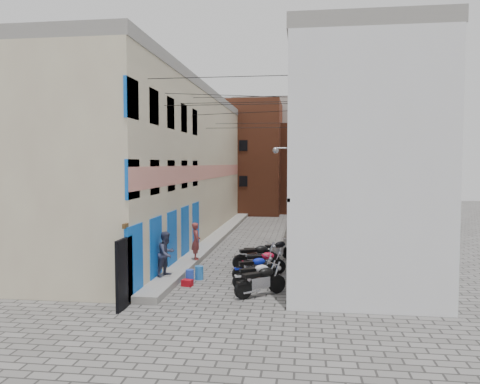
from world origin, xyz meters
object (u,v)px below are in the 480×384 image
at_px(motorcycle_c, 254,267).
at_px(water_jug_near, 190,276).
at_px(motorcycle_e, 256,255).
at_px(person_b, 166,254).
at_px(water_jug_far, 199,273).
at_px(motorcycle_f, 257,253).
at_px(person_a, 196,241).
at_px(red_crate, 187,283).
at_px(motorcycle_d, 263,261).
at_px(motorcycle_g, 277,249).
at_px(motorcycle_a, 261,279).
at_px(motorcycle_b, 257,274).

xyz_separation_m(motorcycle_c, water_jug_near, (-2.39, -0.73, -0.27)).
xyz_separation_m(motorcycle_e, person_b, (-3.17, -2.65, 0.48)).
height_order(water_jug_near, water_jug_far, water_jug_far).
relative_size(motorcycle_e, motorcycle_f, 1.19).
distance_m(person_a, red_crate, 3.70).
bearing_deg(motorcycle_c, motorcycle_d, 139.34).
xyz_separation_m(motorcycle_c, motorcycle_g, (0.68, 3.77, 0.02)).
xyz_separation_m(motorcycle_f, water_jug_near, (-2.24, -3.53, -0.27)).
xyz_separation_m(water_jug_far, red_crate, (-0.22, -1.04, -0.14)).
distance_m(motorcycle_a, motorcycle_g, 5.95).
bearing_deg(motorcycle_g, motorcycle_c, -50.94).
distance_m(motorcycle_b, person_a, 4.66).
distance_m(motorcycle_e, person_b, 4.16).
bearing_deg(person_a, motorcycle_a, -164.73).
distance_m(motorcycle_g, water_jug_near, 5.45).
distance_m(motorcycle_e, water_jug_far, 2.92).
distance_m(motorcycle_e, red_crate, 3.86).
xyz_separation_m(motorcycle_f, water_jug_far, (-1.99, -3.01, -0.26)).
bearing_deg(water_jug_near, motorcycle_f, 57.60).
xyz_separation_m(motorcycle_f, person_a, (-2.68, -0.51, 0.56)).
height_order(motorcycle_e, motorcycle_g, motorcycle_e).
xyz_separation_m(motorcycle_a, motorcycle_e, (-0.54, 4.03, 0.03)).
distance_m(motorcycle_b, motorcycle_d, 2.17).
bearing_deg(red_crate, motorcycle_f, 61.44).
xyz_separation_m(motorcycle_d, person_b, (-3.52, -1.77, 0.55)).
relative_size(motorcycle_b, person_a, 1.09).
height_order(motorcycle_e, water_jug_far, motorcycle_e).
relative_size(motorcycle_d, water_jug_far, 3.64).
height_order(motorcycle_a, motorcycle_b, motorcycle_a).
xyz_separation_m(motorcycle_e, motorcycle_f, (-0.05, 0.95, -0.10)).
relative_size(motorcycle_b, red_crate, 4.74).
xyz_separation_m(motorcycle_a, motorcycle_d, (-0.19, 3.15, -0.04)).
xyz_separation_m(motorcycle_c, motorcycle_f, (-0.15, 2.80, -0.00)).
xyz_separation_m(motorcycle_a, red_crate, (-2.79, 0.93, -0.47)).
height_order(motorcycle_c, water_jug_near, motorcycle_c).
relative_size(person_b, water_jug_near, 3.46).
xyz_separation_m(motorcycle_a, motorcycle_b, (-0.24, 0.98, -0.06)).
height_order(motorcycle_c, person_b, person_b).
bearing_deg(water_jug_near, motorcycle_e, 48.48).
xyz_separation_m(motorcycle_e, water_jug_far, (-2.03, -2.07, -0.35)).
bearing_deg(person_a, person_b, 151.05).
bearing_deg(water_jug_near, motorcycle_g, 55.71).
bearing_deg(motorcycle_c, motorcycle_f, 156.86).
relative_size(motorcycle_f, person_a, 1.08).
bearing_deg(motorcycle_c, person_b, -102.44).
bearing_deg(motorcycle_b, water_jug_far, -136.75).
distance_m(water_jug_near, red_crate, 0.54).
distance_m(motorcycle_c, motorcycle_f, 2.80).
xyz_separation_m(motorcycle_a, motorcycle_g, (0.24, 5.95, -0.05)).
bearing_deg(person_b, motorcycle_b, -72.68).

